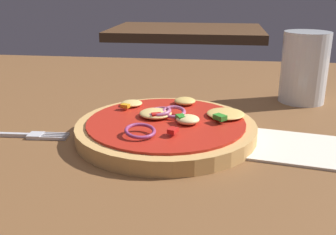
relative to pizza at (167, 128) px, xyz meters
The scene contains 6 objects.
dining_table 0.05m from the pizza, 130.41° to the left, with size 1.40×1.05×0.04m.
pizza is the anchor object (origin of this frame).
fork 0.20m from the pizza, behind, with size 0.17×0.02×0.01m.
beer_glass 0.28m from the pizza, 43.08° to the left, with size 0.08×0.08×0.12m.
napkin 0.18m from the pizza, ahead, with size 0.17×0.13×0.00m.
background_table 1.33m from the pizza, 93.84° to the left, with size 0.67×0.48×0.04m.
Camera 1 is at (0.09, -0.50, 0.23)m, focal length 41.92 mm.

